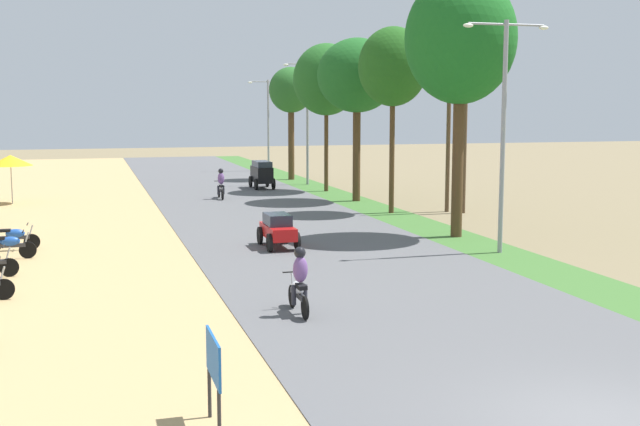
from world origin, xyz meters
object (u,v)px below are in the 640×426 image
at_px(median_tree_fourth, 326,80).
at_px(streetlamp_mid, 307,114).
at_px(median_tree_second, 393,67).
at_px(utility_pole_far, 449,117).
at_px(car_sedan_red, 278,229).
at_px(median_tree_nearest, 461,40).
at_px(motorbike_ahead_second, 299,282).
at_px(vendor_umbrella, 10,160).
at_px(median_tree_fifth, 291,91).
at_px(streetlamp_far, 268,118).
at_px(street_signboard, 213,364).
at_px(streetlamp_near, 504,121).
at_px(parked_motorbike_fourth, 8,245).
at_px(parked_motorbike_fifth, 14,237).
at_px(car_van_black, 262,173).
at_px(median_tree_third, 357,76).
at_px(motorbike_ahead_third, 221,185).
at_px(utility_pole_near, 465,122).

height_order(median_tree_fourth, streetlamp_mid, median_tree_fourth).
relative_size(median_tree_second, utility_pole_far, 1.00).
bearing_deg(car_sedan_red, median_tree_nearest, 4.03).
distance_m(car_sedan_red, motorbike_ahead_second, 9.26).
xyz_separation_m(vendor_umbrella, median_tree_fourth, (17.40, 1.45, 4.30)).
relative_size(median_tree_fifth, motorbike_ahead_second, 4.26).
height_order(median_tree_nearest, streetlamp_far, median_tree_nearest).
xyz_separation_m(median_tree_second, streetlamp_mid, (-0.16, 14.46, -2.29)).
relative_size(street_signboard, streetlamp_near, 0.19).
xyz_separation_m(parked_motorbike_fourth, streetlamp_near, (16.16, -3.37, 4.03)).
bearing_deg(street_signboard, streetlamp_near, 46.51).
height_order(parked_motorbike_fifth, car_van_black, car_van_black).
bearing_deg(utility_pole_far, vendor_umbrella, 156.95).
xyz_separation_m(median_tree_fourth, motorbike_ahead_second, (-8.75, -27.05, -5.75)).
relative_size(car_sedan_red, car_van_black, 0.94).
height_order(median_tree_third, median_tree_fourth, median_tree_fourth).
height_order(car_sedan_red, motorbike_ahead_second, motorbike_ahead_second).
xyz_separation_m(utility_pole_far, car_sedan_red, (-10.22, -7.77, -3.80)).
height_order(vendor_umbrella, motorbike_ahead_third, vendor_umbrella).
relative_size(median_tree_second, streetlamp_near, 1.10).
bearing_deg(motorbike_ahead_second, median_tree_fourth, 72.08).
bearing_deg(median_tree_third, streetlamp_far, 90.33).
bearing_deg(parked_motorbike_fifth, median_tree_fifth, 56.19).
bearing_deg(motorbike_ahead_second, streetlamp_far, 78.46).
bearing_deg(utility_pole_near, median_tree_fifth, 101.24).
xyz_separation_m(streetlamp_near, car_sedan_red, (-7.14, 3.03, -3.84)).
bearing_deg(parked_motorbike_fifth, utility_pole_near, 14.42).
bearing_deg(motorbike_ahead_second, vendor_umbrella, 108.67).
distance_m(median_tree_fifth, streetlamp_mid, 4.04).
distance_m(street_signboard, car_van_black, 36.81).
bearing_deg(parked_motorbike_fifth, utility_pole_far, 16.68).
bearing_deg(streetlamp_far, parked_motorbike_fifth, -116.94).
height_order(median_tree_nearest, motorbike_ahead_second, median_tree_nearest).
relative_size(parked_motorbike_fourth, utility_pole_far, 0.21).
distance_m(vendor_umbrella, streetlamp_mid, 18.45).
height_order(median_tree_nearest, streetlamp_near, median_tree_nearest).
xyz_separation_m(median_tree_fourth, streetlamp_mid, (0.00, 4.23, -2.04)).
distance_m(parked_motorbike_fifth, motorbike_ahead_second, 13.36).
distance_m(utility_pole_far, motorbike_ahead_second, 20.94).
bearing_deg(median_tree_nearest, street_signboard, -126.56).
bearing_deg(streetlamp_mid, median_tree_third, -89.26).
relative_size(median_tree_fourth, car_van_black, 3.60).
distance_m(vendor_umbrella, utility_pole_far, 22.36).
distance_m(parked_motorbike_fourth, utility_pole_far, 21.00).
xyz_separation_m(streetlamp_far, motorbike_ahead_third, (-6.70, -18.22, -3.31)).
bearing_deg(utility_pole_near, vendor_umbrella, 155.91).
bearing_deg(streetlamp_far, vendor_umbrella, -135.21).
bearing_deg(motorbike_ahead_third, car_van_black, 55.73).
xyz_separation_m(median_tree_fourth, car_van_black, (-3.39, 2.46, -5.58)).
xyz_separation_m(utility_pole_near, car_van_black, (-6.99, 13.31, -3.28)).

